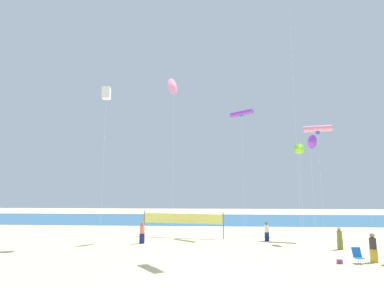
# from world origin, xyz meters

# --- Properties ---
(ground_plane) EXTENTS (120.00, 120.00, 0.00)m
(ground_plane) POSITION_xyz_m (0.00, 0.00, 0.00)
(ground_plane) COLOR beige
(ocean_band) EXTENTS (120.00, 20.00, 0.01)m
(ocean_band) POSITION_xyz_m (0.00, 31.59, 0.00)
(ocean_band) COLOR #28608C
(ocean_band) RESTS_ON ground
(beachgoer_charcoal_shirt) EXTENTS (0.40, 0.40, 1.73)m
(beachgoer_charcoal_shirt) POSITION_xyz_m (10.09, 2.87, 0.93)
(beachgoer_charcoal_shirt) COLOR gold
(beachgoer_charcoal_shirt) RESTS_ON ground
(beachgoer_coral_shirt) EXTENTS (0.41, 0.41, 1.78)m
(beachgoer_coral_shirt) POSITION_xyz_m (-5.48, 8.74, 0.95)
(beachgoer_coral_shirt) COLOR navy
(beachgoer_coral_shirt) RESTS_ON ground
(beachgoer_olive_shirt) EXTENTS (0.37, 0.37, 1.61)m
(beachgoer_olive_shirt) POSITION_xyz_m (9.78, 7.03, 0.86)
(beachgoer_olive_shirt) COLOR olive
(beachgoer_olive_shirt) RESTS_ON ground
(beachgoer_white_shirt) EXTENTS (0.37, 0.37, 1.64)m
(beachgoer_white_shirt) POSITION_xyz_m (5.06, 10.68, 0.87)
(beachgoer_white_shirt) COLOR navy
(beachgoer_white_shirt) RESTS_ON ground
(folding_beach_chair) EXTENTS (0.52, 0.65, 0.89)m
(folding_beach_chair) POSITION_xyz_m (9.04, 2.63, 0.47)
(folding_beach_chair) COLOR #1959B2
(folding_beach_chair) RESTS_ON ground
(volleyball_net) EXTENTS (7.65, 1.53, 2.40)m
(volleyball_net) POSITION_xyz_m (-2.45, 12.23, 1.63)
(volleyball_net) COLOR #4C4C51
(volleyball_net) RESTS_ON ground
(beach_handbag) EXTENTS (0.31, 0.16, 0.25)m
(beach_handbag) POSITION_xyz_m (7.85, 2.36, 0.12)
(beach_handbag) COLOR #7A3872
(beach_handbag) RESTS_ON ground
(kite_pink_tube) EXTENTS (2.63, 1.25, 10.52)m
(kite_pink_tube) POSITION_xyz_m (10.56, 12.46, 10.19)
(kite_pink_tube) COLOR silver
(kite_pink_tube) RESTS_ON ground
(kite_pink_delta) EXTENTS (1.02, 1.55, 15.04)m
(kite_pink_delta) POSITION_xyz_m (-3.24, 10.96, 14.22)
(kite_pink_delta) COLOR silver
(kite_pink_delta) RESTS_ON ground
(kite_lime_delta) EXTENTS (1.19, 0.71, 9.20)m
(kite_lime_delta) POSITION_xyz_m (9.43, 14.99, 8.63)
(kite_lime_delta) COLOR silver
(kite_lime_delta) RESTS_ON ground
(kite_violet_tube) EXTENTS (2.29, 2.01, 12.36)m
(kite_violet_tube) POSITION_xyz_m (3.43, 13.36, 12.07)
(kite_violet_tube) COLOR silver
(kite_violet_tube) RESTS_ON ground
(kite_violet_delta) EXTENTS (0.86, 1.33, 9.25)m
(kite_violet_delta) POSITION_xyz_m (9.10, 10.35, 8.62)
(kite_violet_delta) COLOR silver
(kite_violet_delta) RESTS_ON ground
(kite_white_box) EXTENTS (0.72, 0.72, 13.12)m
(kite_white_box) POSITION_xyz_m (-8.64, 7.67, 12.58)
(kite_white_box) COLOR silver
(kite_white_box) RESTS_ON ground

